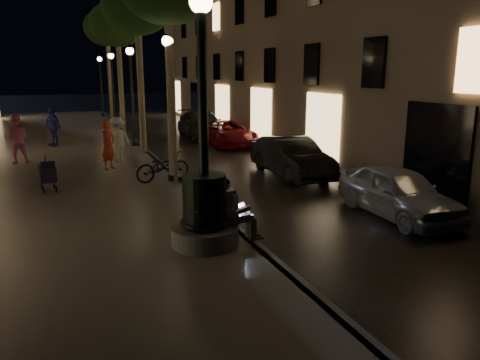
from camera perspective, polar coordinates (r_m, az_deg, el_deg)
name	(u,v)px	position (r m, az deg, el deg)	size (l,w,h in m)	color
ground	(145,152)	(22.48, -11.55, 3.31)	(120.00, 120.00, 0.00)	black
cobble_lane	(206,149)	(23.16, -4.21, 3.84)	(6.00, 45.00, 0.02)	black
promenade	(53,156)	(22.17, -21.80, 2.75)	(8.00, 45.00, 0.20)	#656059
curb_strip	(145,150)	(22.47, -11.56, 3.56)	(0.25, 45.00, 0.20)	#59595B
building_right	(306,3)	(28.62, 8.04, 20.58)	(8.00, 36.00, 15.00)	#806750
fountain_lamppost	(204,198)	(9.60, -4.36, -2.20)	(1.40, 1.40, 5.21)	#59595B
seated_man_laptop	(233,208)	(9.86, -0.91, -3.43)	(1.03, 0.35, 1.40)	tan
tree_second	(137,7)	(21.31, -12.44, 19.85)	(3.00, 3.00, 7.40)	#6B604C
tree_third	(117,25)	(27.18, -14.73, 17.80)	(3.00, 3.00, 7.20)	#6B604C
tree_far	(107,29)	(33.15, -15.90, 17.33)	(3.00, 3.00, 7.50)	#6B604C
lamp_curb_a	(169,87)	(15.25, -8.62, 11.10)	(0.36, 0.36, 4.81)	black
lamp_curb_b	(131,82)	(23.12, -13.10, 11.57)	(0.36, 0.36, 4.81)	black
lamp_curb_c	(112,79)	(31.05, -15.31, 11.77)	(0.36, 0.36, 4.81)	black
lamp_curb_d	(101,78)	(39.01, -16.61, 11.88)	(0.36, 0.36, 4.81)	black
stroller	(48,174)	(15.16, -22.40, 0.70)	(0.52, 1.06, 1.07)	black
car_front	(398,192)	(12.87, 18.72, -1.40)	(1.57, 3.91, 1.33)	#B2B5BA
car_second	(291,157)	(17.02, 6.29, 2.80)	(1.50, 4.30, 1.42)	black
car_third	(228,133)	(24.10, -1.45, 5.73)	(2.09, 4.54, 1.26)	maroon
car_rear	(201,124)	(27.19, -4.73, 6.78)	(2.08, 5.12, 1.49)	#2D2E32
pedestrian_red	(108,145)	(17.78, -15.75, 4.13)	(0.66, 0.43, 1.81)	#CE4229
pedestrian_pink	(16,139)	(20.29, -25.61, 4.57)	(0.94, 0.73, 1.93)	pink
pedestrian_white	(118,139)	(19.28, -14.67, 4.82)	(1.15, 0.66, 1.79)	silver
pedestrian_blue	(53,126)	(24.37, -21.87, 6.08)	(1.10, 0.46, 1.88)	navy
bicycle	(163,166)	(15.54, -9.39, 1.66)	(0.65, 1.88, 0.99)	black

